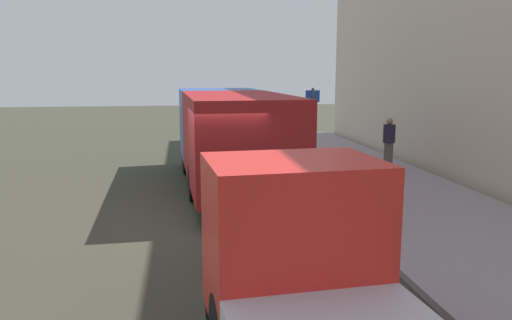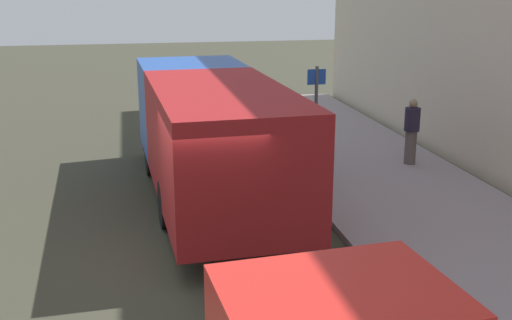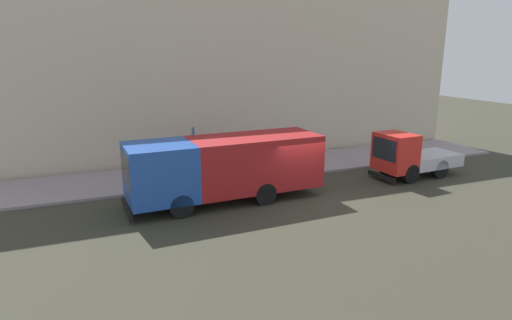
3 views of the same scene
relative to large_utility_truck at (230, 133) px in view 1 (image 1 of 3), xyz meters
The scene contains 6 objects.
ground 3.65m from the large_utility_truck, 105.17° to the right, with size 80.00×80.00×0.00m, color #363528.
sidewalk 5.58m from the large_utility_truck, 36.19° to the right, with size 4.39×30.00×0.13m, color gray.
large_utility_truck is the anchor object (origin of this frame).
small_flatbed_truck 9.84m from the large_utility_truck, 90.25° to the right, with size 2.28×4.89×2.36m.
pedestrian_walking 5.64m from the large_utility_truck, 14.49° to the left, with size 0.51×0.51×1.71m.
street_sign_post 2.71m from the large_utility_truck, 15.14° to the left, with size 0.44×0.08×2.72m.
Camera 1 is at (-0.48, -11.12, 3.33)m, focal length 35.20 mm.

